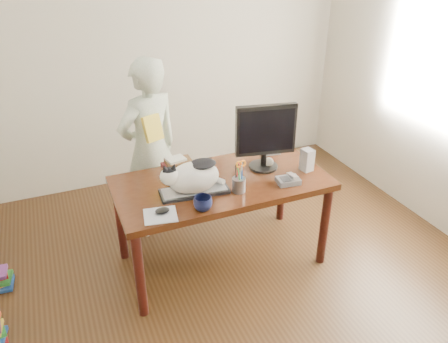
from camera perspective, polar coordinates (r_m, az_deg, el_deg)
room at (r=2.53m, az=4.82°, el=4.55°), size 4.50×4.50×4.50m
desk at (r=3.42m, az=-0.83°, el=-2.72°), size 1.60×0.80×0.75m
keyboard at (r=3.13m, az=-3.90°, el=-2.55°), size 0.50×0.23×0.03m
cat at (r=3.06m, az=-4.24°, el=-0.62°), size 0.48×0.26×0.27m
monitor at (r=3.34m, az=5.46°, el=4.92°), size 0.47×0.27×0.53m
pen_cup at (r=3.11m, az=1.96°, el=-1.52°), size 0.11×0.11×0.25m
mousepad at (r=2.91m, az=-8.31°, el=-5.68°), size 0.25×0.23×0.00m
mouse at (r=2.92m, az=-8.07°, el=-5.07°), size 0.11×0.08×0.04m
coffee_mug at (r=2.92m, az=-2.78°, el=-4.20°), size 0.16×0.16×0.10m
phone at (r=3.27m, az=8.44°, el=-1.11°), size 0.18×0.15×0.08m
speaker at (r=3.45m, az=10.79°, el=1.51°), size 0.09×0.10×0.18m
baseball at (r=3.49m, az=5.88°, el=1.23°), size 0.08×0.08×0.08m
book_stack at (r=3.47m, az=-6.07°, el=1.07°), size 0.24×0.19×0.08m
calculator at (r=3.75m, az=5.98°, el=3.04°), size 0.15×0.19×0.05m
person at (r=3.73m, az=-9.64°, el=2.79°), size 0.67×0.56×1.57m
held_book at (r=3.47m, az=-9.30°, el=5.61°), size 0.17×0.14×0.21m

